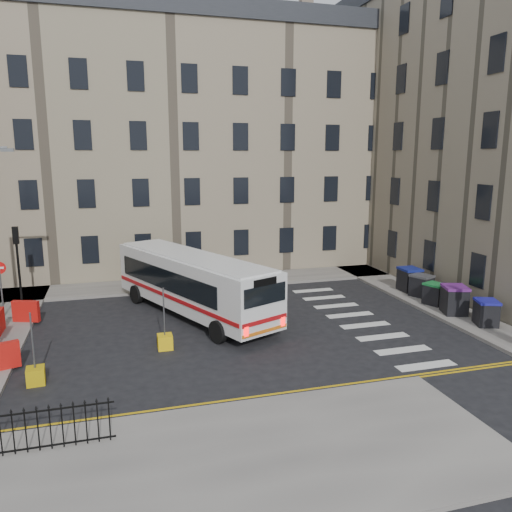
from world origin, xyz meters
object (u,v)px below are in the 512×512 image
wheelie_bin_b (454,300)px  bus (192,282)px  wheelie_bin_a (486,312)px  bollard_yellow (165,342)px  bollard_chevron (36,376)px  wheelie_bin_e (409,279)px  wheelie_bin_c (435,294)px  wheelie_bin_d (421,286)px

wheelie_bin_b → bus: bearing=-178.6°
wheelie_bin_a → bollard_yellow: (-14.49, 1.51, -0.45)m
bollard_chevron → bus: bearing=43.4°
wheelie_bin_e → bollard_yellow: (-14.46, -4.70, -0.53)m
bollard_yellow → bollard_chevron: (-4.66, -2.03, 0.00)m
wheelie_bin_c → bollard_chevron: wheelie_bin_c is taller
bollard_chevron → wheelie_bin_a: bearing=1.6°
wheelie_bin_c → bollard_yellow: wheelie_bin_c is taller
wheelie_bin_a → wheelie_bin_c: size_ratio=1.05×
wheelie_bin_e → bus: bearing=-177.1°
bollard_chevron → wheelie_bin_b: bearing=7.3°
wheelie_bin_d → wheelie_bin_c: bearing=-121.7°
wheelie_bin_c → wheelie_bin_d: bearing=60.4°
wheelie_bin_e → wheelie_bin_c: bearing=-94.9°
bus → wheelie_bin_d: 12.68m
bus → bollard_chevron: (-6.47, -6.12, -1.43)m
wheelie_bin_c → bollard_chevron: (-18.88, -3.99, -0.42)m
wheelie_bin_a → wheelie_bin_d: 5.00m
wheelie_bin_b → wheelie_bin_c: wheelie_bin_b is taller
wheelie_bin_b → wheelie_bin_e: size_ratio=1.15×
wheelie_bin_c → bollard_chevron: size_ratio=2.11×
wheelie_bin_a → wheelie_bin_e: size_ratio=0.99×
wheelie_bin_d → wheelie_bin_b: bearing=-117.7°
wheelie_bin_a → wheelie_bin_b: (-0.29, 1.89, 0.10)m
wheelie_bin_b → bollard_chevron: wheelie_bin_b is taller
bus → wheelie_bin_c: bus is taller
wheelie_bin_c → wheelie_bin_d: (0.23, 1.53, 0.04)m
wheelie_bin_a → bollard_chevron: bearing=-157.8°
wheelie_bin_e → bollard_chevron: wheelie_bin_e is taller
wheelie_bin_b → wheelie_bin_d: bearing=103.6°
bus → bollard_chevron: bus is taller
bollard_yellow → wheelie_bin_d: bearing=13.6°
wheelie_bin_a → wheelie_bin_b: wheelie_bin_b is taller
bus → wheelie_bin_e: size_ratio=8.26×
wheelie_bin_a → wheelie_bin_e: 6.21m
wheelie_bin_a → wheelie_bin_d: (-0.05, 5.00, 0.01)m
wheelie_bin_b → wheelie_bin_c: size_ratio=1.21×
wheelie_bin_c → wheelie_bin_d: wheelie_bin_d is taller
wheelie_bin_b → wheelie_bin_a: bearing=-63.3°
wheelie_bin_e → bollard_yellow: size_ratio=2.23×
wheelie_bin_d → wheelie_bin_a: bearing=-112.8°
wheelie_bin_b → wheelie_bin_e: 4.33m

